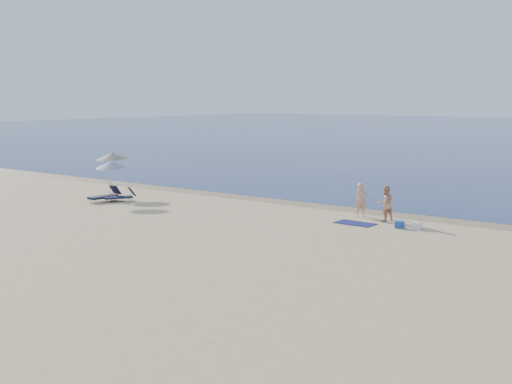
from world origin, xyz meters
TOP-DOWN VIEW (x-y plane):
  - wet_sand_strip at (0.00, 19.40)m, footprint 240.00×1.60m
  - person_left at (4.30, 17.92)m, footprint 0.68×0.69m
  - person_right at (5.70, 17.59)m, footprint 0.93×0.99m
  - beach_towel at (4.88, 16.23)m, footprint 1.79×1.04m
  - white_bag at (7.59, 16.72)m, footprint 0.38×0.33m
  - blue_cooler at (6.89, 16.51)m, footprint 0.51×0.44m
  - umbrella_near at (-8.94, 14.27)m, footprint 1.88×1.91m
  - umbrella_far at (-10.93, 16.06)m, footprint 2.20×2.22m
  - lounger_left at (-9.13, 13.89)m, footprint 0.74×1.90m
  - lounger_right at (-8.40, 14.35)m, footprint 1.34×1.72m

SIDE VIEW (x-z plane):
  - wet_sand_strip at x=0.00m, z-range 0.00..0.00m
  - beach_towel at x=4.88m, z-range 0.00..0.03m
  - white_bag at x=7.59m, z-range 0.00..0.29m
  - blue_cooler at x=6.89m, z-range 0.00..0.31m
  - lounger_right at x=-8.40m, z-range -0.10..0.64m
  - lounger_left at x=-9.13m, z-range -0.11..0.71m
  - person_left at x=4.30m, z-range 0.00..1.61m
  - person_right at x=5.70m, z-range 0.00..1.63m
  - umbrella_near at x=-8.94m, z-range 0.85..3.18m
  - umbrella_far at x=-10.93m, z-range 0.96..3.50m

